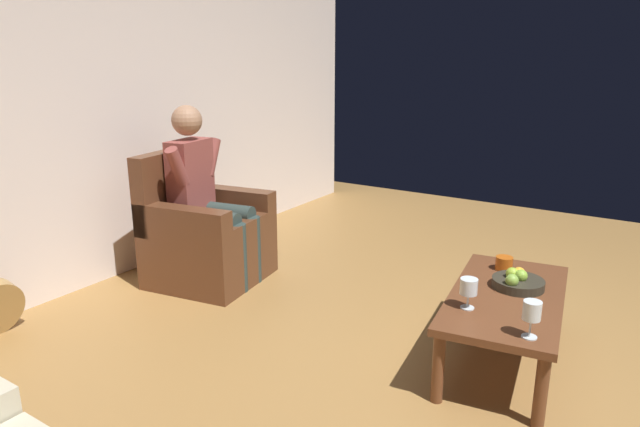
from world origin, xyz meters
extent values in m
plane|color=olive|center=(0.00, 0.00, 0.00)|extent=(7.21, 7.21, 0.00)
cube|color=silver|center=(0.00, -3.03, 1.29)|extent=(6.13, 0.06, 2.57)
cube|color=#58321E|center=(-0.18, -2.33, 0.20)|extent=(0.86, 0.84, 0.40)
cube|color=#58321E|center=(-0.19, -2.27, 0.45)|extent=(0.57, 0.68, 0.10)
cube|color=#58321E|center=(-0.49, -2.38, 0.52)|extent=(0.25, 0.74, 0.24)
cube|color=#58321E|center=(0.12, -2.28, 0.52)|extent=(0.25, 0.74, 0.24)
cube|color=#58321E|center=(-0.14, -2.63, 0.68)|extent=(0.77, 0.24, 0.56)
cube|color=brown|center=(-0.16, -2.47, 0.77)|extent=(0.37, 0.23, 0.55)
sphere|color=#A87A5B|center=(-0.16, -2.47, 1.19)|extent=(0.22, 0.22, 0.22)
cylinder|color=#2E3C38|center=(-0.30, -2.26, 0.51)|extent=(0.20, 0.46, 0.13)
cylinder|color=#2E3C38|center=(-0.33, -2.04, 0.25)|extent=(0.13, 0.13, 0.50)
cylinder|color=brown|center=(-0.37, -2.45, 0.89)|extent=(0.21, 0.12, 0.29)
cylinder|color=#2E3C38|center=(-0.10, -2.23, 0.51)|extent=(0.20, 0.46, 0.13)
cylinder|color=#2E3C38|center=(-0.14, -2.01, 0.25)|extent=(0.13, 0.13, 0.50)
cylinder|color=brown|center=(0.03, -2.39, 0.89)|extent=(0.21, 0.12, 0.29)
cube|color=brown|center=(-0.17, -0.16, 0.38)|extent=(1.20, 0.71, 0.04)
cylinder|color=brown|center=(-0.71, 0.00, 0.18)|extent=(0.06, 0.06, 0.36)
cylinder|color=brown|center=(0.31, 0.14, 0.18)|extent=(0.06, 0.06, 0.36)
cylinder|color=brown|center=(-0.65, -0.46, 0.18)|extent=(0.06, 0.06, 0.36)
cylinder|color=brown|center=(0.38, -0.32, 0.18)|extent=(0.06, 0.06, 0.36)
cylinder|color=silver|center=(0.12, -0.29, 0.40)|extent=(0.07, 0.07, 0.01)
cylinder|color=silver|center=(0.12, -0.29, 0.44)|extent=(0.01, 0.01, 0.07)
cylinder|color=silver|center=(0.12, -0.29, 0.52)|extent=(0.09, 0.09, 0.08)
cylinder|color=#590C19|center=(0.12, -0.29, 0.50)|extent=(0.08, 0.08, 0.03)
cylinder|color=silver|center=(0.26, 0.05, 0.40)|extent=(0.07, 0.07, 0.01)
cylinder|color=silver|center=(0.26, 0.05, 0.45)|extent=(0.01, 0.01, 0.08)
cylinder|color=silver|center=(0.26, 0.05, 0.54)|extent=(0.08, 0.08, 0.09)
cylinder|color=#590C19|center=(0.26, 0.05, 0.51)|extent=(0.07, 0.07, 0.03)
cylinder|color=#302C21|center=(-0.29, -0.14, 0.43)|extent=(0.28, 0.28, 0.05)
sphere|color=#78A23C|center=(-0.20, -0.15, 0.47)|extent=(0.07, 0.07, 0.07)
sphere|color=#83B037|center=(-0.29, -0.13, 0.47)|extent=(0.07, 0.07, 0.07)
sphere|color=gold|center=(-0.32, -0.14, 0.47)|extent=(0.07, 0.07, 0.07)
sphere|color=#8DAF30|center=(-0.30, -0.18, 0.47)|extent=(0.07, 0.07, 0.07)
cylinder|color=#B45215|center=(-0.52, -0.28, 0.44)|extent=(0.10, 0.10, 0.08)
camera|label=1|loc=(2.72, 0.50, 1.64)|focal=31.72mm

